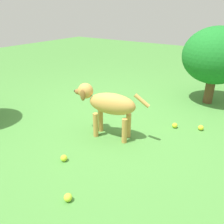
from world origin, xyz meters
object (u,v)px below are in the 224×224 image
(tennis_ball_1, at_px, (68,197))
(tennis_ball_2, at_px, (118,108))
(tennis_ball_0, at_px, (64,158))
(tennis_ball_3, at_px, (201,128))
(tennis_ball_4, at_px, (175,125))
(dog, at_px, (108,104))

(tennis_ball_1, xyz_separation_m, tennis_ball_2, (0.61, -1.64, 0.00))
(tennis_ball_0, bearing_deg, tennis_ball_3, -123.94)
(tennis_ball_1, bearing_deg, tennis_ball_4, -99.17)
(tennis_ball_0, bearing_deg, tennis_ball_4, -117.21)
(dog, relative_size, tennis_ball_1, 13.34)
(tennis_ball_3, bearing_deg, tennis_ball_1, 72.56)
(tennis_ball_0, distance_m, tennis_ball_1, 0.52)
(tennis_ball_0, xyz_separation_m, tennis_ball_1, (-0.39, 0.34, 0.00))
(tennis_ball_2, xyz_separation_m, tennis_ball_4, (-0.87, 0.04, 0.00))
(tennis_ball_1, distance_m, tennis_ball_4, 1.62)
(tennis_ball_0, relative_size, tennis_ball_2, 1.00)
(dog, bearing_deg, tennis_ball_0, 72.00)
(tennis_ball_1, distance_m, tennis_ball_2, 1.75)
(dog, xyz_separation_m, tennis_ball_1, (-0.32, 0.98, -0.37))
(tennis_ball_4, bearing_deg, dog, 46.98)
(tennis_ball_0, bearing_deg, tennis_ball_1, 138.98)
(tennis_ball_1, bearing_deg, tennis_ball_0, -41.02)
(tennis_ball_1, height_order, tennis_ball_4, same)
(tennis_ball_1, xyz_separation_m, tennis_ball_4, (-0.26, -1.60, 0.00))
(tennis_ball_0, relative_size, tennis_ball_3, 1.00)
(tennis_ball_1, bearing_deg, dog, -71.86)
(tennis_ball_3, bearing_deg, tennis_ball_0, 56.06)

